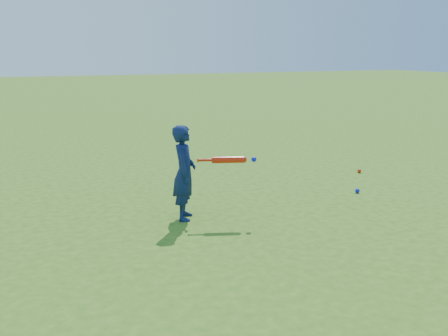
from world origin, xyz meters
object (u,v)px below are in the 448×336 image
object	(u,v)px
ground_ball_blue	(357,191)
bat_swing	(230,160)
ground_ball_red	(359,171)
child	(184,173)

from	to	relation	value
ground_ball_blue	bat_swing	size ratio (longest dim) A/B	0.10
ground_ball_red	child	bearing A→B (deg)	-163.34
child	ground_ball_red	distance (m)	3.83
ground_ball_blue	child	bearing A→B (deg)	-178.79
ground_ball_blue	bat_swing	bearing A→B (deg)	-172.49
child	ground_ball_red	size ratio (longest dim) A/B	17.38
child	ground_ball_blue	distance (m)	2.83
ground_ball_red	bat_swing	xyz separation A→B (m)	(-3.10, -1.32, 0.73)
child	ground_ball_blue	world-z (taller)	child
ground_ball_red	bat_swing	distance (m)	3.45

